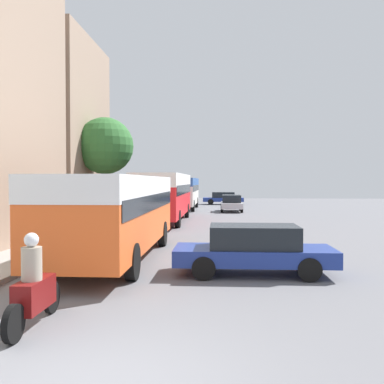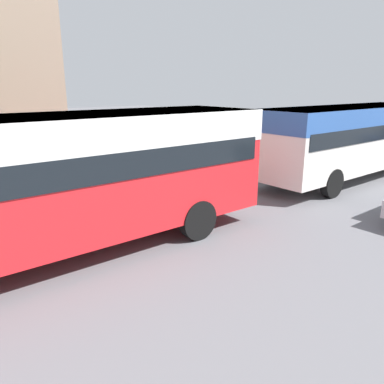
# 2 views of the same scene
# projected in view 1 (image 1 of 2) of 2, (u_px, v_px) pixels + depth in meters

# --- Properties ---
(building_far_terrace) EXTENTS (5.81, 7.99, 11.27)m
(building_far_terrace) POSITION_uv_depth(u_px,v_px,m) (47.00, 132.00, 26.29)
(building_far_terrace) COLOR gray
(building_far_terrace) RESTS_ON ground_plane
(bus_lead) EXTENTS (2.58, 9.83, 2.81)m
(bus_lead) POSITION_uv_depth(u_px,v_px,m) (117.00, 205.00, 14.44)
(bus_lead) COLOR #EA5B23
(bus_lead) RESTS_ON ground_plane
(bus_following) EXTENTS (2.66, 10.81, 3.09)m
(bus_following) POSITION_uv_depth(u_px,v_px,m) (164.00, 191.00, 27.57)
(bus_following) COLOR red
(bus_following) RESTS_ON ground_plane
(bus_third_in_line) EXTENTS (2.61, 9.83, 2.91)m
(bus_third_in_line) POSITION_uv_depth(u_px,v_px,m) (182.00, 189.00, 39.76)
(bus_third_in_line) COLOR silver
(bus_third_in_line) RESTS_ON ground_plane
(motorcycle_behind_lead) EXTENTS (0.38, 2.24, 1.73)m
(motorcycle_behind_lead) POSITION_uv_depth(u_px,v_px,m) (33.00, 290.00, 7.73)
(motorcycle_behind_lead) COLOR maroon
(motorcycle_behind_lead) RESTS_ON ground_plane
(car_crossing) EXTENTS (1.85, 4.24, 1.44)m
(car_crossing) POSITION_uv_depth(u_px,v_px,m) (231.00, 203.00, 36.93)
(car_crossing) COLOR #B7B7BC
(car_crossing) RESTS_ON ground_plane
(car_far_curb) EXTENTS (4.54, 1.86, 1.39)m
(car_far_curb) POSITION_uv_depth(u_px,v_px,m) (223.00, 198.00, 48.19)
(car_far_curb) COLOR navy
(car_far_curb) RESTS_ON ground_plane
(car_distant) EXTENTS (4.49, 1.81, 1.40)m
(car_distant) POSITION_uv_depth(u_px,v_px,m) (254.00, 249.00, 12.10)
(car_distant) COLOR navy
(car_distant) RESTS_ON ground_plane
(pedestrian_near_curb) EXTENTS (0.38, 0.38, 1.62)m
(pedestrian_near_curb) POSITION_uv_depth(u_px,v_px,m) (149.00, 200.00, 37.91)
(pedestrian_near_curb) COLOR #232838
(pedestrian_near_curb) RESTS_ON sidewalk
(pedestrian_walking_away) EXTENTS (0.42, 0.42, 1.85)m
(pedestrian_walking_away) POSITION_uv_depth(u_px,v_px,m) (136.00, 200.00, 34.00)
(pedestrian_walking_away) COLOR #232838
(pedestrian_walking_away) RESTS_ON sidewalk
(street_tree) EXTENTS (3.35, 3.35, 6.24)m
(street_tree) POSITION_uv_depth(u_px,v_px,m) (105.00, 146.00, 25.14)
(street_tree) COLOR brown
(street_tree) RESTS_ON sidewalk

